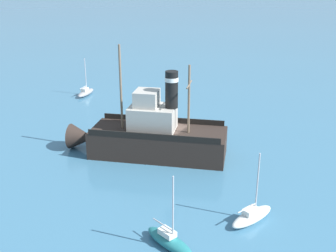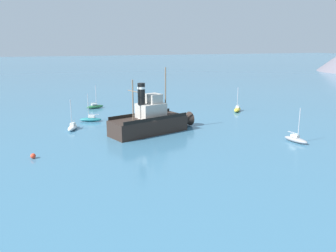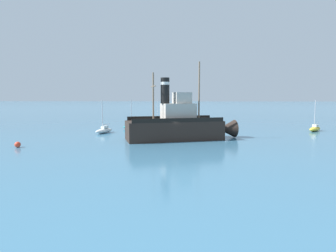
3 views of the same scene
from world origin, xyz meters
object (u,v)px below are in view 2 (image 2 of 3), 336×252
(sailboat_grey, at_px, (296,139))
(sailboat_white, at_px, (73,127))
(sailboat_green, at_px, (95,106))
(mooring_buoy, at_px, (33,156))
(sailboat_teal, at_px, (91,119))
(sailboat_yellow, at_px, (237,109))
(old_tugboat, at_px, (152,121))

(sailboat_grey, distance_m, sailboat_white, 33.98)
(sailboat_green, relative_size, mooring_buoy, 7.76)
(sailboat_teal, xyz_separation_m, mooring_buoy, (18.25, -9.19, -0.11))
(sailboat_green, distance_m, sailboat_white, 18.38)
(sailboat_white, xyz_separation_m, sailboat_yellow, (-4.69, 32.64, 0.00))
(sailboat_green, xyz_separation_m, sailboat_white, (17.38, -6.00, 0.00))
(sailboat_teal, xyz_separation_m, sailboat_white, (5.06, -3.49, 0.00))
(sailboat_green, xyz_separation_m, sailboat_teal, (12.32, -2.50, 0.00))
(sailboat_green, height_order, sailboat_teal, same)
(old_tugboat, xyz_separation_m, sailboat_green, (-23.32, -5.45, -1.40))
(sailboat_teal, height_order, sailboat_yellow, same)
(old_tugboat, relative_size, sailboat_white, 3.01)
(sailboat_green, relative_size, sailboat_teal, 1.00)
(old_tugboat, distance_m, sailboat_grey, 21.18)
(old_tugboat, relative_size, sailboat_grey, 3.01)
(mooring_buoy, bearing_deg, sailboat_yellow, 115.00)
(sailboat_grey, xyz_separation_m, sailboat_yellow, (-22.48, 3.69, 0.00))
(sailboat_green, bearing_deg, sailboat_teal, -11.47)
(old_tugboat, height_order, sailboat_teal, old_tugboat)
(old_tugboat, distance_m, sailboat_yellow, 23.75)
(sailboat_green, height_order, sailboat_yellow, same)
(old_tugboat, relative_size, sailboat_teal, 3.01)
(sailboat_teal, height_order, mooring_buoy, sailboat_teal)
(sailboat_teal, xyz_separation_m, sailboat_grey, (22.85, 25.46, 0.00))
(sailboat_teal, distance_m, mooring_buoy, 20.43)
(old_tugboat, bearing_deg, sailboat_grey, 55.91)
(old_tugboat, distance_m, sailboat_teal, 13.65)
(sailboat_teal, height_order, sailboat_grey, same)
(sailboat_grey, relative_size, sailboat_yellow, 1.00)
(sailboat_yellow, distance_m, mooring_buoy, 42.30)
(sailboat_green, bearing_deg, mooring_buoy, -20.93)
(sailboat_grey, bearing_deg, sailboat_green, -146.87)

